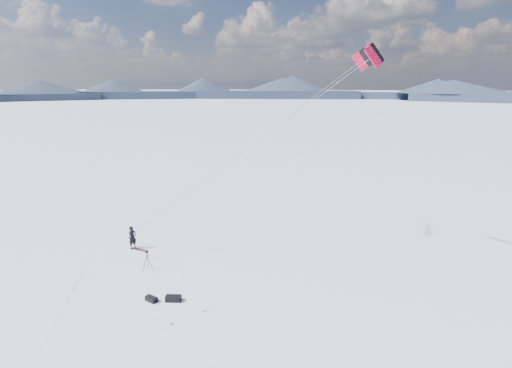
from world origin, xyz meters
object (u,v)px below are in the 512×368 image
at_px(snowboard, 139,250).
at_px(gear_bag_b, 151,299).
at_px(tripod, 147,258).
at_px(snowkiter, 134,248).
at_px(gear_bag_a, 173,298).

xyz_separation_m(snowboard, gear_bag_b, (5.05, -5.19, 0.12)).
bearing_deg(tripod, snowkiter, 137.28).
relative_size(snowkiter, gear_bag_b, 2.28).
bearing_deg(tripod, gear_bag_b, -55.65).
bearing_deg(snowkiter, gear_bag_a, -108.78).
distance_m(snowboard, gear_bag_b, 7.25).
xyz_separation_m(gear_bag_a, gear_bag_b, (-1.13, -0.47, -0.03)).
bearing_deg(snowboard, gear_bag_b, -43.35).
height_order(gear_bag_a, gear_bag_b, gear_bag_a).
relative_size(snowkiter, snowboard, 1.25).
bearing_deg(gear_bag_b, snowkiter, 147.14).
height_order(snowkiter, snowboard, snowkiter).
relative_size(snowkiter, tripod, 1.28).
height_order(snowkiter, tripod, tripod).
bearing_deg(gear_bag_a, snowboard, 124.12).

